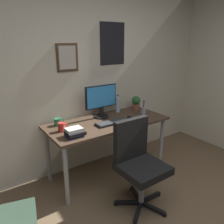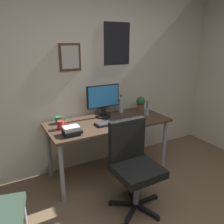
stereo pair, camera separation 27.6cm
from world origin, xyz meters
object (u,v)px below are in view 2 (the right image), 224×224
keyboard (112,122)px  book_stack_left (72,131)px  office_chair (133,161)px  pen_cup (147,111)px  coffee_mug_far (61,125)px  water_bottle (121,105)px  computer_mouse (132,118)px  potted_plant (141,103)px  coffee_mug_near (59,120)px  monitor (103,100)px

keyboard → book_stack_left: size_ratio=2.21×
office_chair → pen_cup: size_ratio=4.75×
keyboard → coffee_mug_far: bearing=169.2°
water_bottle → computer_mouse: bearing=-96.0°
water_bottle → potted_plant: 0.32m
potted_plant → coffee_mug_near: bearing=179.6°
coffee_mug_far → pen_cup: (1.19, -0.05, 0.00)m
keyboard → pen_cup: 0.58m
office_chair → coffee_mug_far: (-0.55, 0.69, 0.27)m
office_chair → water_bottle: size_ratio=3.76×
pen_cup → computer_mouse: bearing=-167.8°
keyboard → pen_cup: bearing=6.3°
keyboard → potted_plant: 0.73m
coffee_mug_near → water_bottle: bearing=1.6°
book_stack_left → keyboard: bearing=9.6°
keyboard → coffee_mug_far: size_ratio=3.71×
computer_mouse → book_stack_left: bearing=-173.5°
coffee_mug_near → coffee_mug_far: coffee_mug_far is taller
keyboard → potted_plant: (0.65, 0.31, 0.09)m
coffee_mug_near → potted_plant: potted_plant is taller
office_chair → coffee_mug_near: bearing=119.8°
computer_mouse → potted_plant: size_ratio=0.56×
office_chair → computer_mouse: (0.37, 0.58, 0.24)m
office_chair → potted_plant: (0.72, 0.88, 0.33)m
water_bottle → book_stack_left: size_ratio=1.30×
computer_mouse → coffee_mug_far: coffee_mug_far is taller
keyboard → office_chair: bearing=-96.6°
water_bottle → monitor: bearing=-168.5°
office_chair → monitor: size_ratio=2.07×
keyboard → computer_mouse: 0.30m
keyboard → computer_mouse: (0.30, 0.00, 0.01)m
computer_mouse → potted_plant: (0.35, 0.31, 0.09)m
computer_mouse → potted_plant: bearing=41.3°
computer_mouse → book_stack_left: 0.86m
potted_plant → book_stack_left: 1.28m
coffee_mug_far → book_stack_left: coffee_mug_far is taller
pen_cup → book_stack_left: size_ratio=1.03×
water_bottle → coffee_mug_near: 0.92m
computer_mouse → book_stack_left: (-0.86, -0.10, 0.03)m
keyboard → pen_cup: (0.58, 0.06, 0.04)m
pen_cup → keyboard: bearing=-173.7°
book_stack_left → potted_plant: bearing=18.6°
water_bottle → coffee_mug_near: bearing=-178.4°
pen_cup → book_stack_left: (-1.14, -0.16, -0.01)m
computer_mouse → pen_cup: size_ratio=0.55×
coffee_mug_far → potted_plant: size_ratio=0.59×
computer_mouse → pen_cup: (0.28, 0.06, 0.04)m
potted_plant → pen_cup: bearing=-106.3°
monitor → potted_plant: monitor is taller
keyboard → coffee_mug_near: bearing=150.9°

